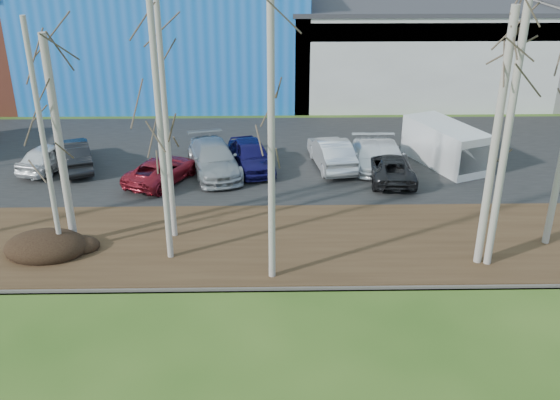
{
  "coord_description": "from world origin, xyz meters",
  "views": [
    {
      "loc": [
        1.2,
        -8.58,
        12.58
      ],
      "look_at": [
        1.62,
        13.47,
        2.5
      ],
      "focal_mm": 40.0,
      "sensor_mm": 36.0,
      "label": 1
    }
  ],
  "objects_px": {
    "car_2": "(162,170)",
    "car_8": "(386,155)",
    "car_0": "(50,156)",
    "car_7": "(370,156)",
    "car_5": "(331,153)",
    "car_4": "(251,155)",
    "car_6": "(390,167)",
    "van_white": "(447,146)",
    "car_3": "(214,158)",
    "car_1": "(72,154)"
  },
  "relations": [
    {
      "from": "car_6",
      "to": "van_white",
      "type": "relative_size",
      "value": 0.86
    },
    {
      "from": "car_7",
      "to": "car_8",
      "type": "xyz_separation_m",
      "value": [
        0.89,
        0.0,
        0.0
      ]
    },
    {
      "from": "car_1",
      "to": "car_8",
      "type": "relative_size",
      "value": 1.09
    },
    {
      "from": "car_3",
      "to": "van_white",
      "type": "height_order",
      "value": "van_white"
    },
    {
      "from": "car_0",
      "to": "van_white",
      "type": "distance_m",
      "value": 21.39
    },
    {
      "from": "car_3",
      "to": "car_5",
      "type": "xyz_separation_m",
      "value": [
        6.27,
        0.76,
        -0.0
      ]
    },
    {
      "from": "car_3",
      "to": "car_8",
      "type": "height_order",
      "value": "car_3"
    },
    {
      "from": "car_0",
      "to": "car_3",
      "type": "height_order",
      "value": "car_3"
    },
    {
      "from": "car_5",
      "to": "van_white",
      "type": "xyz_separation_m",
      "value": [
        6.27,
        0.1,
        0.31
      ]
    },
    {
      "from": "car_2",
      "to": "car_5",
      "type": "xyz_separation_m",
      "value": [
        8.84,
        1.95,
        0.17
      ]
    },
    {
      "from": "car_0",
      "to": "car_8",
      "type": "height_order",
      "value": "car_0"
    },
    {
      "from": "car_0",
      "to": "car_3",
      "type": "relative_size",
      "value": 0.75
    },
    {
      "from": "car_7",
      "to": "van_white",
      "type": "relative_size",
      "value": 0.8
    },
    {
      "from": "car_8",
      "to": "van_white",
      "type": "height_order",
      "value": "van_white"
    },
    {
      "from": "car_4",
      "to": "car_5",
      "type": "height_order",
      "value": "car_5"
    },
    {
      "from": "car_2",
      "to": "van_white",
      "type": "xyz_separation_m",
      "value": [
        15.11,
        2.04,
        0.48
      ]
    },
    {
      "from": "car_3",
      "to": "car_6",
      "type": "height_order",
      "value": "car_3"
    },
    {
      "from": "car_0",
      "to": "car_5",
      "type": "relative_size",
      "value": 0.86
    },
    {
      "from": "car_1",
      "to": "car_6",
      "type": "distance_m",
      "value": 16.91
    },
    {
      "from": "car_2",
      "to": "van_white",
      "type": "height_order",
      "value": "van_white"
    },
    {
      "from": "car_2",
      "to": "car_4",
      "type": "xyz_separation_m",
      "value": [
        4.51,
        1.68,
        0.16
      ]
    },
    {
      "from": "van_white",
      "to": "car_3",
      "type": "bearing_deg",
      "value": 160.97
    },
    {
      "from": "car_2",
      "to": "car_8",
      "type": "height_order",
      "value": "car_8"
    },
    {
      "from": "car_3",
      "to": "car_6",
      "type": "bearing_deg",
      "value": -21.28
    },
    {
      "from": "car_3",
      "to": "car_6",
      "type": "relative_size",
      "value": 1.17
    },
    {
      "from": "car_0",
      "to": "car_8",
      "type": "xyz_separation_m",
      "value": [
        18.1,
        -0.0,
        -0.07
      ]
    },
    {
      "from": "car_0",
      "to": "car_2",
      "type": "relative_size",
      "value": 0.91
    },
    {
      "from": "car_1",
      "to": "car_4",
      "type": "distance_m",
      "value": 9.6
    },
    {
      "from": "car_5",
      "to": "car_8",
      "type": "distance_m",
      "value": 2.99
    },
    {
      "from": "car_2",
      "to": "car_5",
      "type": "bearing_deg",
      "value": -140.96
    },
    {
      "from": "car_7",
      "to": "car_8",
      "type": "relative_size",
      "value": 1.0
    },
    {
      "from": "car_7",
      "to": "van_white",
      "type": "height_order",
      "value": "van_white"
    },
    {
      "from": "car_4",
      "to": "car_1",
      "type": "bearing_deg",
      "value": 163.1
    },
    {
      "from": "car_7",
      "to": "van_white",
      "type": "bearing_deg",
      "value": 2.26
    },
    {
      "from": "car_0",
      "to": "car_5",
      "type": "distance_m",
      "value": 15.11
    },
    {
      "from": "car_7",
      "to": "car_3",
      "type": "bearing_deg",
      "value": -174.8
    },
    {
      "from": "car_3",
      "to": "car_7",
      "type": "xyz_separation_m",
      "value": [
        8.37,
        0.71,
        -0.16
      ]
    },
    {
      "from": "car_6",
      "to": "van_white",
      "type": "xyz_separation_m",
      "value": [
        3.39,
        1.84,
        0.45
      ]
    },
    {
      "from": "car_2",
      "to": "van_white",
      "type": "distance_m",
      "value": 15.25
    },
    {
      "from": "car_2",
      "to": "car_5",
      "type": "distance_m",
      "value": 9.05
    },
    {
      "from": "car_0",
      "to": "van_white",
      "type": "bearing_deg",
      "value": -160.58
    },
    {
      "from": "car_3",
      "to": "car_7",
      "type": "relative_size",
      "value": 1.26
    },
    {
      "from": "car_3",
      "to": "car_4",
      "type": "relative_size",
      "value": 1.19
    },
    {
      "from": "car_2",
      "to": "car_7",
      "type": "bearing_deg",
      "value": -143.52
    },
    {
      "from": "car_5",
      "to": "car_6",
      "type": "distance_m",
      "value": 3.38
    },
    {
      "from": "car_0",
      "to": "car_7",
      "type": "xyz_separation_m",
      "value": [
        17.21,
        -0.0,
        -0.07
      ]
    },
    {
      "from": "car_0",
      "to": "car_5",
      "type": "xyz_separation_m",
      "value": [
        15.11,
        0.04,
        0.09
      ]
    },
    {
      "from": "car_0",
      "to": "car_7",
      "type": "relative_size",
      "value": 0.94
    },
    {
      "from": "car_0",
      "to": "car_7",
      "type": "height_order",
      "value": "car_0"
    },
    {
      "from": "car_1",
      "to": "car_7",
      "type": "xyz_separation_m",
      "value": [
        16.02,
        -0.12,
        -0.15
      ]
    }
  ]
}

